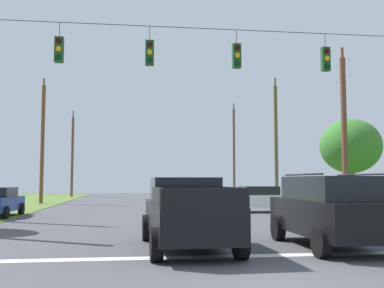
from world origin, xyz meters
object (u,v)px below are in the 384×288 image
Objects in this scene: utility_pole_far_right at (276,142)px; suv_black at (330,209)px; utility_pole_mid_right at (344,131)px; pickup_truck at (187,213)px; utility_pole_near_left at (234,150)px; tree_roadside_far_right at (351,146)px; utility_pole_distant_left at (72,155)px; utility_pole_distant_right at (42,142)px; overhead_signal_span at (198,110)px; distant_car_crossing_white at (259,199)px.

suv_black is at bearing -104.56° from utility_pole_far_right.
pickup_truck is at bearing -133.09° from utility_pole_mid_right.
tree_roadside_far_right is (2.11, -24.52, -1.41)m from utility_pole_near_left.
utility_pole_distant_left is at bearing 102.02° from pickup_truck.
utility_pole_distant_right is at bearing 116.93° from suv_black.
pickup_truck is (-0.91, -4.23, -3.58)m from overhead_signal_span.
utility_pole_distant_right is at bearing 142.49° from distant_car_crossing_white.
utility_pole_distant_right is 1.03× the size of utility_pole_distant_left.
suv_black is (3.09, -4.61, -3.49)m from overhead_signal_span.
pickup_truck is 14.76m from utility_pole_mid_right.
pickup_truck is 19.26m from tree_roadside_far_right.
utility_pole_mid_right is 0.87× the size of utility_pole_far_right.
utility_pole_far_right is at bearing 87.85° from utility_pole_mid_right.
overhead_signal_span is 15.33m from tree_roadside_far_right.
distant_car_crossing_white is at bearing -61.55° from utility_pole_distant_left.
tree_roadside_far_right is at bearing -85.08° from utility_pole_near_left.
utility_pole_mid_right is at bearing -39.34° from distant_car_crossing_white.
utility_pole_distant_left is at bearing 121.56° from utility_pole_mid_right.
utility_pole_distant_left is (-18.69, 1.28, -0.71)m from utility_pole_near_left.
tree_roadside_far_right is at bearing 50.07° from pickup_truck.
distant_car_crossing_white is 30.66m from utility_pole_distant_left.
utility_pole_near_left is (6.10, 39.48, 4.38)m from suv_black.
utility_pole_far_right is at bearing 75.44° from suv_black.
overhead_signal_span reaches higher than pickup_truck.
overhead_signal_span is 10.85m from utility_pole_mid_right.
tree_roadside_far_right reaches higher than distant_car_crossing_white.
utility_pole_distant_left reaches higher than utility_pole_mid_right.
distant_car_crossing_white is 0.75× the size of tree_roadside_far_right.
utility_pole_distant_right is at bearing 109.60° from pickup_truck.
overhead_signal_span is at bearing -117.87° from distant_car_crossing_white.
utility_pole_near_left reaches higher than distant_car_crossing_white.
utility_pole_distant_right is at bearing -143.42° from utility_pole_near_left.
utility_pole_far_right is (9.38, 19.62, 0.54)m from overhead_signal_span.
distant_car_crossing_white is 0.41× the size of utility_pole_far_right.
overhead_signal_span is at bearing -75.28° from utility_pole_distant_left.
suv_black is at bearing -118.76° from tree_roadside_far_right.
tree_roadside_far_right is (21.11, -10.42, -0.93)m from utility_pole_distant_right.
overhead_signal_span is 1.95× the size of utility_pole_mid_right.
overhead_signal_span is 6.55m from suv_black.
utility_pole_distant_right is at bearing 115.27° from overhead_signal_span.
overhead_signal_span reaches higher than suv_black.
utility_pole_far_right is 25.10m from utility_pole_distant_left.
overhead_signal_span is 5.61m from pickup_truck.
utility_pole_near_left is 1.07× the size of utility_pole_distant_right.
utility_pole_far_right is (10.29, 23.85, 4.12)m from pickup_truck.
utility_pole_near_left reaches higher than pickup_truck.
tree_roadside_far_right is at bearing 61.24° from suv_black.
utility_pole_mid_right is 1.58× the size of tree_roadside_far_right.
utility_pole_distant_right is 15.39m from utility_pole_distant_left.
tree_roadside_far_right reaches higher than pickup_truck.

